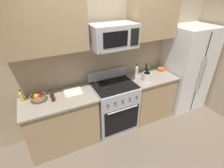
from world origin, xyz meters
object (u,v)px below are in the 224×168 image
(apple_loose, at_px, (52,95))
(prep_bowl, at_px, (161,69))
(fruit_basket, at_px, (38,98))
(bottle_oil, at_px, (21,96))
(microwave, at_px, (113,36))
(utensil_crock, at_px, (147,76))
(cutting_board, at_px, (73,92))
(bottle_vinegar, at_px, (137,71))
(range_oven, at_px, (114,106))
(bottle_soy, at_px, (52,96))
(refrigerator, at_px, (186,69))

(apple_loose, relative_size, prep_bowl, 0.48)
(fruit_basket, height_order, prep_bowl, fruit_basket)
(bottle_oil, relative_size, prep_bowl, 1.30)
(microwave, distance_m, fruit_basket, 1.48)
(apple_loose, bearing_deg, utensil_crock, -6.52)
(cutting_board, bearing_deg, bottle_vinegar, 2.41)
(range_oven, relative_size, apple_loose, 15.41)
(utensil_crock, relative_size, cutting_board, 1.24)
(range_oven, height_order, microwave, microwave)
(microwave, bearing_deg, bottle_soy, -177.77)
(bottle_oil, distance_m, prep_bowl, 2.61)
(prep_bowl, bearing_deg, range_oven, -173.69)
(refrigerator, relative_size, apple_loose, 25.20)
(microwave, height_order, cutting_board, microwave)
(bottle_soy, height_order, prep_bowl, bottle_soy)
(bottle_oil, bearing_deg, range_oven, -7.78)
(bottle_vinegar, bearing_deg, cutting_board, -177.59)
(apple_loose, relative_size, bottle_vinegar, 0.30)
(refrigerator, distance_m, utensil_crock, 1.10)
(refrigerator, bearing_deg, bottle_vinegar, 171.79)
(refrigerator, height_order, fruit_basket, refrigerator)
(apple_loose, bearing_deg, fruit_basket, 178.98)
(fruit_basket, xyz_separation_m, bottle_vinegar, (1.79, 0.05, 0.06))
(utensil_crock, height_order, fruit_basket, utensil_crock)
(range_oven, height_order, bottle_soy, bottle_soy)
(range_oven, relative_size, refrigerator, 0.61)
(utensil_crock, distance_m, cutting_board, 1.34)
(refrigerator, relative_size, utensil_crock, 5.10)
(fruit_basket, bearing_deg, range_oven, -4.64)
(range_oven, relative_size, cutting_board, 3.88)
(fruit_basket, xyz_separation_m, bottle_soy, (0.20, -0.11, 0.05))
(bottle_vinegar, bearing_deg, refrigerator, -8.21)
(apple_loose, height_order, prep_bowl, apple_loose)
(refrigerator, xyz_separation_m, microwave, (-1.72, 0.04, 0.88))
(microwave, relative_size, utensil_crock, 2.03)
(range_oven, xyz_separation_m, bottle_soy, (-1.04, -0.01, 0.53))
(utensil_crock, bearing_deg, cutting_board, 171.85)
(bottle_vinegar, bearing_deg, range_oven, -165.06)
(utensil_crock, bearing_deg, prep_bowl, 22.57)
(bottle_soy, distance_m, prep_bowl, 2.19)
(cutting_board, height_order, prep_bowl, prep_bowl)
(cutting_board, distance_m, prep_bowl, 1.86)
(cutting_board, relative_size, prep_bowl, 1.89)
(microwave, height_order, bottle_soy, microwave)
(utensil_crock, distance_m, bottle_oil, 2.09)
(range_oven, xyz_separation_m, bottle_vinegar, (0.56, 0.15, 0.55))
(bottle_soy, bearing_deg, prep_bowl, 3.67)
(utensil_crock, bearing_deg, microwave, 169.05)
(utensil_crock, xyz_separation_m, bottle_soy, (-1.66, 0.08, 0.01))
(apple_loose, xyz_separation_m, cutting_board, (0.34, 0.00, -0.03))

